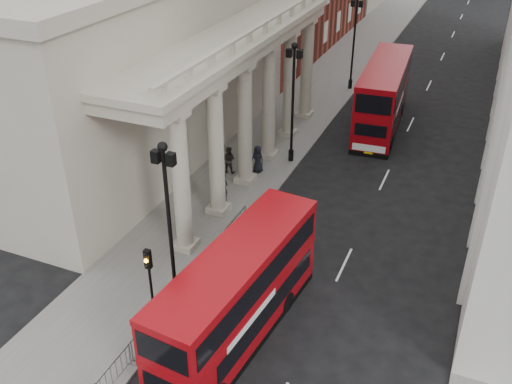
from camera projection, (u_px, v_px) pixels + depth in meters
name	position (u px, v px, depth m)	size (l,w,h in m)	color
ground	(141.00, 365.00, 23.86)	(260.00, 260.00, 0.00)	black
sidewalk_west	(304.00, 107.00, 48.73)	(6.00, 140.00, 0.12)	slate
sidewalk_east	(511.00, 139.00, 43.16)	(3.00, 140.00, 0.12)	slate
kerb	(338.00, 112.00, 47.73)	(0.20, 140.00, 0.14)	slate
portico_building	(146.00, 70.00, 38.73)	(9.00, 28.00, 12.00)	#A39B89
lamp_post_south	(169.00, 216.00, 24.78)	(1.05, 0.44, 8.32)	black
lamp_post_mid	(293.00, 95.00, 37.53)	(1.05, 0.44, 8.32)	black
lamp_post_north	(354.00, 36.00, 50.27)	(1.05, 0.44, 8.32)	black
traffic_light	(150.00, 276.00, 24.05)	(0.28, 0.33, 4.30)	black
crowd_barriers	(160.00, 317.00, 25.41)	(0.50, 18.75, 1.10)	gray
bus_near	(238.00, 293.00, 24.20)	(3.55, 10.70, 4.53)	#97060D
bus_far	(383.00, 95.00, 44.06)	(3.67, 11.94, 5.08)	maroon
pedestrian_a	(224.00, 187.00, 34.77)	(0.66, 0.43, 1.82)	black
pedestrian_b	(229.00, 160.00, 37.96)	(0.91, 0.71, 1.87)	#292421
pedestrian_c	(258.00, 159.00, 38.04)	(0.92, 0.60, 1.88)	black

